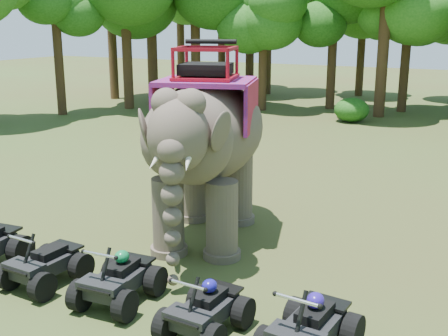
{
  "coord_description": "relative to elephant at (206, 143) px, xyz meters",
  "views": [
    {
      "loc": [
        5.63,
        -9.75,
        5.15
      ],
      "look_at": [
        0.0,
        1.2,
        1.9
      ],
      "focal_mm": 45.0,
      "sensor_mm": 36.0,
      "label": 1
    }
  ],
  "objects": [
    {
      "name": "ground",
      "position": [
        0.66,
        -1.53,
        -2.34
      ],
      "size": [
        110.0,
        110.0,
        0.0
      ],
      "primitive_type": "plane",
      "color": "#47381E",
      "rests_on": "ground"
    },
    {
      "name": "elephant",
      "position": [
        0.0,
        0.0,
        0.0
      ],
      "size": [
        3.94,
        6.04,
        4.68
      ],
      "primitive_type": null,
      "rotation": [
        0.0,
        0.0,
        0.29
      ],
      "color": "brown",
      "rests_on": "ground"
    },
    {
      "name": "atv_1",
      "position": [
        -1.63,
        -3.72,
        -1.75
      ],
      "size": [
        1.24,
        1.65,
        1.18
      ],
      "primitive_type": null,
      "rotation": [
        0.0,
        0.0,
        -0.05
      ],
      "color": "black",
      "rests_on": "ground"
    },
    {
      "name": "atv_2",
      "position": [
        0.14,
        -3.65,
        -1.73
      ],
      "size": [
        1.3,
        1.71,
        1.22
      ],
      "primitive_type": null,
      "rotation": [
        0.0,
        0.0,
        0.06
      ],
      "color": "black",
      "rests_on": "ground"
    },
    {
      "name": "atv_3",
      "position": [
        2.12,
        -3.86,
        -1.77
      ],
      "size": [
        1.22,
        1.61,
        1.15
      ],
      "primitive_type": null,
      "rotation": [
        0.0,
        0.0,
        -0.05
      ],
      "color": "black",
      "rests_on": "ground"
    },
    {
      "name": "atv_4",
      "position": [
        3.9,
        -3.68,
        -1.71
      ],
      "size": [
        1.38,
        1.8,
        1.26
      ],
      "primitive_type": null,
      "rotation": [
        0.0,
        0.0,
        -0.09
      ],
      "color": "black",
      "rests_on": "ground"
    },
    {
      "name": "tree_0",
      "position": [
        0.66,
        22.24,
        1.27
      ],
      "size": [
        5.05,
        5.05,
        7.22
      ],
      "primitive_type": null,
      "color": "#195114",
      "rests_on": "ground"
    },
    {
      "name": "tree_28",
      "position": [
        -16.13,
        12.43,
        0.91
      ],
      "size": [
        4.55,
        4.55,
        6.5
      ],
      "primitive_type": null,
      "color": "#195114",
      "rests_on": "ground"
    },
    {
      "name": "tree_29",
      "position": [
        -14.16,
        16.01,
        2.39
      ],
      "size": [
        6.63,
        6.63,
        9.47
      ],
      "primitive_type": null,
      "color": "#195114",
      "rests_on": "ground"
    },
    {
      "name": "tree_30",
      "position": [
        -11.04,
        18.66,
        2.2
      ],
      "size": [
        6.35,
        6.35,
        9.08
      ],
      "primitive_type": null,
      "color": "#195114",
      "rests_on": "ground"
    },
    {
      "name": "tree_31",
      "position": [
        -6.78,
        19.05,
        0.92
      ],
      "size": [
        4.57,
        4.57,
        6.53
      ],
      "primitive_type": null,
      "color": "#195114",
      "rests_on": "ground"
    },
    {
      "name": "tree_32",
      "position": [
        -3.39,
        21.44,
        1.4
      ],
      "size": [
        5.25,
        5.25,
        7.49
      ],
      "primitive_type": null,
      "color": "#195114",
      "rests_on": "ground"
    },
    {
      "name": "tree_34",
      "position": [
        -9.51,
        26.18,
        2.45
      ],
      "size": [
        6.71,
        6.71,
        9.59
      ],
      "primitive_type": null,
      "color": "#195114",
      "rests_on": "ground"
    },
    {
      "name": "tree_35",
      "position": [
        -10.38,
        25.1,
        2.39
      ],
      "size": [
        6.63,
        6.63,
        9.47
      ],
      "primitive_type": null,
      "color": "#195114",
      "rests_on": "ground"
    },
    {
      "name": "tree_36",
      "position": [
        -17.54,
        27.57,
        2.53
      ],
      "size": [
        6.82,
        6.82,
        9.75
      ],
      "primitive_type": null,
      "color": "#195114",
      "rests_on": "ground"
    },
    {
      "name": "tree_39",
      "position": [
        -0.12,
        19.81,
        2.67
      ],
      "size": [
        7.01,
        7.01,
        10.02
      ],
      "primitive_type": null,
      "color": "#195114",
      "rests_on": "ground"
    },
    {
      "name": "tree_40",
      "position": [
        -17.65,
        19.1,
        2.38
      ],
      "size": [
        6.6,
        6.6,
        9.43
      ],
      "primitive_type": null,
      "color": "#195114",
      "rests_on": "ground"
    },
    {
      "name": "tree_42",
      "position": [
        -3.33,
        28.15,
        1.48
      ],
      "size": [
        5.35,
        5.35,
        7.64
      ],
      "primitive_type": null,
      "color": "#195114",
      "rests_on": "ground"
    },
    {
      "name": "tree_43",
      "position": [
        -14.07,
        18.48,
        3.15
      ],
      "size": [
        7.69,
        7.69,
        10.98
      ],
      "primitive_type": null,
      "color": "#195114",
      "rests_on": "ground"
    },
    {
      "name": "tree_45",
      "position": [
        -13.69,
        27.21,
        2.18
      ],
      "size": [
        6.32,
        6.32,
        9.04
      ],
      "primitive_type": null,
      "color": "#195114",
      "rests_on": "ground"
    }
  ]
}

